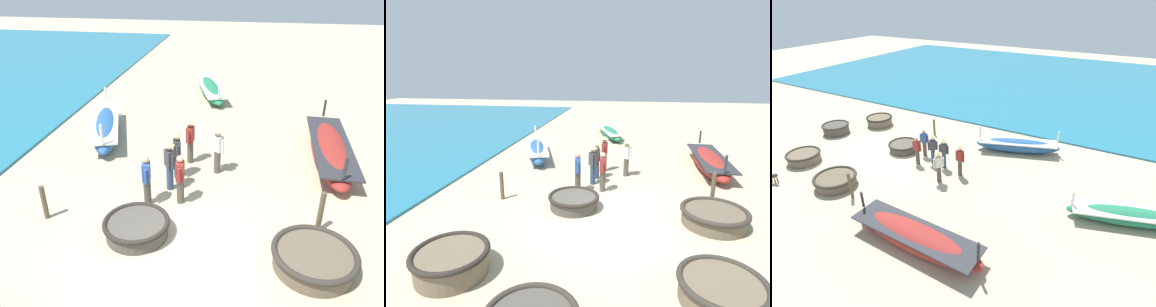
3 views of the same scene
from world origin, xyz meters
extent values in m
plane|color=#BCAD8C|center=(0.00, 0.00, 0.00)|extent=(80.00, 80.00, 0.00)
cylinder|color=#4C473F|center=(-1.07, 0.47, 0.21)|extent=(1.62, 1.62, 0.41)
torus|color=#28231E|center=(-1.07, 0.47, 0.41)|extent=(1.75, 1.75, 0.13)
cylinder|color=brown|center=(3.35, -0.03, 0.23)|extent=(1.86, 1.86, 0.46)
torus|color=#332D26|center=(3.35, -0.03, 0.46)|extent=(2.00, 2.00, 0.15)
ellipsoid|color=#285693|center=(-4.11, 6.30, 0.39)|extent=(2.47, 4.79, 0.77)
cube|color=silver|center=(-4.11, 6.30, 0.64)|extent=(2.38, 4.44, 0.06)
cylinder|color=silver|center=(-4.81, 8.35, 1.07)|extent=(0.10, 0.10, 0.70)
cylinder|color=silver|center=(-3.42, 4.25, 1.07)|extent=(0.10, 0.10, 0.70)
ellipsoid|color=maroon|center=(4.60, 5.64, 0.38)|extent=(1.44, 5.60, 0.76)
cube|color=#2D2D33|center=(4.60, 5.64, 0.62)|extent=(1.48, 5.16, 0.06)
cylinder|color=#2D2D33|center=(4.69, 8.20, 1.05)|extent=(0.10, 0.10, 0.69)
cylinder|color=#2D2D33|center=(4.52, 3.09, 1.05)|extent=(0.10, 0.10, 0.69)
ellipsoid|color=#237551|center=(-0.49, 12.31, 0.31)|extent=(2.36, 4.93, 0.63)
cube|color=silver|center=(-0.49, 12.31, 0.52)|extent=(2.29, 4.57, 0.06)
cylinder|color=silver|center=(-1.14, 14.44, 0.86)|extent=(0.10, 0.10, 0.57)
cylinder|color=silver|center=(0.15, 10.18, 0.86)|extent=(0.10, 0.10, 0.57)
cylinder|color=#4C473D|center=(0.68, 4.08, 0.41)|extent=(0.22, 0.22, 0.82)
cube|color=silver|center=(0.68, 4.08, 1.09)|extent=(0.40, 0.39, 0.54)
sphere|color=tan|center=(0.68, 4.08, 1.47)|extent=(0.20, 0.20, 0.20)
cylinder|color=silver|center=(0.51, 4.22, 1.04)|extent=(0.09, 0.09, 0.48)
cylinder|color=silver|center=(0.85, 3.94, 1.04)|extent=(0.09, 0.09, 0.48)
cone|color=#D1BC84|center=(0.68, 4.08, 1.60)|extent=(0.36, 0.36, 0.14)
cylinder|color=#4C473D|center=(-0.22, 2.13, 0.41)|extent=(0.22, 0.22, 0.82)
cube|color=maroon|center=(-0.22, 2.13, 1.09)|extent=(0.23, 0.35, 0.54)
sphere|color=#DBB28E|center=(-0.22, 2.13, 1.47)|extent=(0.20, 0.20, 0.20)
cylinder|color=maroon|center=(-0.22, 2.35, 1.04)|extent=(0.09, 0.09, 0.48)
cylinder|color=maroon|center=(-0.21, 1.91, 1.04)|extent=(0.09, 0.09, 0.48)
cylinder|color=#2D425B|center=(-0.59, 3.56, 0.41)|extent=(0.22, 0.22, 0.82)
cube|color=#3D3D42|center=(-0.59, 3.56, 1.09)|extent=(0.31, 0.39, 0.54)
sphere|color=#DBB28E|center=(-0.59, 3.56, 1.47)|extent=(0.20, 0.20, 0.20)
cylinder|color=#3D3D42|center=(-0.53, 3.35, 1.04)|extent=(0.09, 0.09, 0.48)
cylinder|color=#3D3D42|center=(-0.65, 3.77, 1.04)|extent=(0.09, 0.09, 0.48)
cone|color=#D1BC84|center=(-0.59, 3.56, 1.60)|extent=(0.36, 0.36, 0.14)
cylinder|color=#4C473D|center=(-0.34, 4.66, 0.41)|extent=(0.22, 0.22, 0.82)
cube|color=maroon|center=(-0.34, 4.66, 1.09)|extent=(0.26, 0.37, 0.54)
sphere|color=#A37556|center=(-0.34, 4.66, 1.47)|extent=(0.20, 0.20, 0.20)
cylinder|color=maroon|center=(-0.31, 4.88, 1.04)|extent=(0.09, 0.09, 0.48)
cylinder|color=maroon|center=(-0.37, 4.44, 1.04)|extent=(0.09, 0.09, 0.48)
cone|color=#D1BC84|center=(-0.34, 4.66, 1.60)|extent=(0.36, 0.36, 0.14)
cylinder|color=#4C473D|center=(-1.16, 1.91, 0.41)|extent=(0.22, 0.22, 0.82)
cube|color=#33569E|center=(-1.16, 1.91, 1.09)|extent=(0.27, 0.37, 0.54)
sphere|color=tan|center=(-1.16, 1.91, 1.47)|extent=(0.20, 0.20, 0.20)
cylinder|color=#33569E|center=(-1.20, 2.13, 1.04)|extent=(0.09, 0.09, 0.48)
cylinder|color=#33569E|center=(-1.13, 1.70, 1.04)|extent=(0.09, 0.09, 0.48)
cylinder|color=#2D425B|center=(-0.68, 2.81, 0.41)|extent=(0.22, 0.22, 0.82)
cube|color=#3D3D42|center=(-0.68, 2.81, 1.09)|extent=(0.38, 0.40, 0.54)
sphere|color=#DBB28E|center=(-0.68, 2.81, 1.47)|extent=(0.20, 0.20, 0.20)
cylinder|color=#3D3D42|center=(-0.81, 2.98, 1.04)|extent=(0.09, 0.09, 0.48)
cylinder|color=#3D3D42|center=(-0.54, 2.64, 1.04)|extent=(0.09, 0.09, 0.48)
cone|color=#D1BC84|center=(-0.68, 2.81, 1.60)|extent=(0.36, 0.36, 0.14)
cylinder|color=brown|center=(3.64, 1.35, 0.61)|extent=(0.14, 0.14, 1.23)
cylinder|color=brown|center=(-3.78, 0.78, 0.52)|extent=(0.14, 0.14, 1.04)
camera|label=1|loc=(1.60, -7.01, 6.43)|focal=35.00mm
camera|label=2|loc=(0.58, -8.86, 4.51)|focal=28.00mm
camera|label=3|loc=(10.78, 11.08, 8.10)|focal=28.00mm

